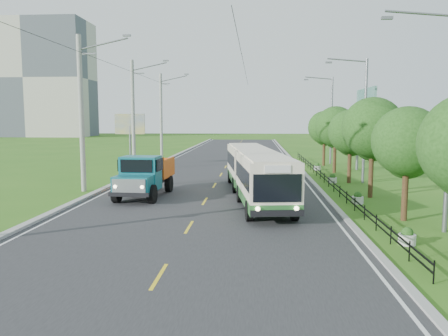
# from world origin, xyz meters

# --- Properties ---
(ground) EXTENTS (240.00, 240.00, 0.00)m
(ground) POSITION_xyz_m (0.00, 0.00, 0.00)
(ground) COLOR #2F6618
(ground) RESTS_ON ground
(road) EXTENTS (14.00, 120.00, 0.02)m
(road) POSITION_xyz_m (0.00, 20.00, 0.01)
(road) COLOR #28282B
(road) RESTS_ON ground
(curb_left) EXTENTS (0.40, 120.00, 0.15)m
(curb_left) POSITION_xyz_m (-7.20, 20.00, 0.07)
(curb_left) COLOR #9E9E99
(curb_left) RESTS_ON ground
(curb_right) EXTENTS (0.30, 120.00, 0.10)m
(curb_right) POSITION_xyz_m (7.15, 20.00, 0.05)
(curb_right) COLOR #9E9E99
(curb_right) RESTS_ON ground
(edge_line_left) EXTENTS (0.12, 120.00, 0.00)m
(edge_line_left) POSITION_xyz_m (-6.65, 20.00, 0.02)
(edge_line_left) COLOR silver
(edge_line_left) RESTS_ON road
(edge_line_right) EXTENTS (0.12, 120.00, 0.00)m
(edge_line_right) POSITION_xyz_m (6.65, 20.00, 0.02)
(edge_line_right) COLOR silver
(edge_line_right) RESTS_ON road
(centre_dash) EXTENTS (0.12, 2.20, 0.00)m
(centre_dash) POSITION_xyz_m (0.00, 0.00, 0.02)
(centre_dash) COLOR yellow
(centre_dash) RESTS_ON road
(railing_right) EXTENTS (0.04, 40.00, 0.60)m
(railing_right) POSITION_xyz_m (8.00, 14.00, 0.30)
(railing_right) COLOR black
(railing_right) RESTS_ON ground
(pole_near) EXTENTS (3.51, 0.32, 10.00)m
(pole_near) POSITION_xyz_m (-8.26, 9.00, 5.09)
(pole_near) COLOR gray
(pole_near) RESTS_ON ground
(pole_mid) EXTENTS (3.51, 0.32, 10.00)m
(pole_mid) POSITION_xyz_m (-8.26, 21.00, 5.09)
(pole_mid) COLOR gray
(pole_mid) RESTS_ON ground
(pole_far) EXTENTS (3.51, 0.32, 10.00)m
(pole_far) POSITION_xyz_m (-8.26, 33.00, 5.09)
(pole_far) COLOR gray
(pole_far) RESTS_ON ground
(tree_second) EXTENTS (3.18, 3.26, 5.30)m
(tree_second) POSITION_xyz_m (9.86, 2.14, 3.52)
(tree_second) COLOR #382314
(tree_second) RESTS_ON ground
(tree_third) EXTENTS (3.60, 3.62, 6.00)m
(tree_third) POSITION_xyz_m (9.86, 8.14, 3.99)
(tree_third) COLOR #382314
(tree_third) RESTS_ON ground
(tree_fourth) EXTENTS (3.24, 3.31, 5.40)m
(tree_fourth) POSITION_xyz_m (9.86, 14.14, 3.59)
(tree_fourth) COLOR #382314
(tree_fourth) RESTS_ON ground
(tree_fifth) EXTENTS (3.48, 3.52, 5.80)m
(tree_fifth) POSITION_xyz_m (9.86, 20.14, 3.85)
(tree_fifth) COLOR #382314
(tree_fifth) RESTS_ON ground
(tree_back) EXTENTS (3.30, 3.36, 5.50)m
(tree_back) POSITION_xyz_m (9.86, 26.14, 3.65)
(tree_back) COLOR #382314
(tree_back) RESTS_ON ground
(streetlight_near) EXTENTS (3.02, 0.20, 9.07)m
(streetlight_near) POSITION_xyz_m (10.64, 0.00, 4.90)
(streetlight_near) COLOR slate
(streetlight_near) RESTS_ON ground
(streetlight_mid) EXTENTS (3.02, 0.20, 9.07)m
(streetlight_mid) POSITION_xyz_m (10.64, 14.00, 4.90)
(streetlight_mid) COLOR slate
(streetlight_mid) RESTS_ON ground
(streetlight_far) EXTENTS (3.02, 0.20, 9.07)m
(streetlight_far) POSITION_xyz_m (10.64, 28.00, 4.90)
(streetlight_far) COLOR slate
(streetlight_far) RESTS_ON ground
(planter_front) EXTENTS (0.64, 0.64, 0.67)m
(planter_front) POSITION_xyz_m (8.60, -2.00, 0.29)
(planter_front) COLOR silver
(planter_front) RESTS_ON ground
(planter_near) EXTENTS (0.64, 0.64, 0.67)m
(planter_near) POSITION_xyz_m (8.60, 6.00, 0.29)
(planter_near) COLOR silver
(planter_near) RESTS_ON ground
(planter_mid) EXTENTS (0.64, 0.64, 0.67)m
(planter_mid) POSITION_xyz_m (8.60, 14.00, 0.29)
(planter_mid) COLOR silver
(planter_mid) RESTS_ON ground
(planter_far) EXTENTS (0.64, 0.64, 0.67)m
(planter_far) POSITION_xyz_m (8.60, 22.00, 0.29)
(planter_far) COLOR silver
(planter_far) RESTS_ON ground
(billboard_left) EXTENTS (3.00, 0.20, 5.20)m
(billboard_left) POSITION_xyz_m (-9.50, 24.00, 3.87)
(billboard_left) COLOR slate
(billboard_left) RESTS_ON ground
(billboard_right) EXTENTS (0.24, 6.00, 7.30)m
(billboard_right) POSITION_xyz_m (12.30, 20.00, 5.34)
(billboard_right) COLOR slate
(billboard_right) RESTS_ON ground
(apartment_near) EXTENTS (28.00, 14.00, 30.00)m
(apartment_near) POSITION_xyz_m (-55.00, 95.00, 15.00)
(apartment_near) COLOR #B7B2A3
(apartment_near) RESTS_ON ground
(apartment_far) EXTENTS (24.00, 14.00, 26.00)m
(apartment_far) POSITION_xyz_m (-80.00, 120.00, 13.00)
(apartment_far) COLOR #B7B2A3
(apartment_far) RESTS_ON ground
(bus) EXTENTS (4.21, 14.76, 2.82)m
(bus) POSITION_xyz_m (2.88, 7.38, 1.69)
(bus) COLOR #27632A
(bus) RESTS_ON ground
(dump_truck) EXTENTS (2.62, 6.15, 2.54)m
(dump_truck) POSITION_xyz_m (-3.79, 7.32, 1.44)
(dump_truck) COLOR #12636F
(dump_truck) RESTS_ON ground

